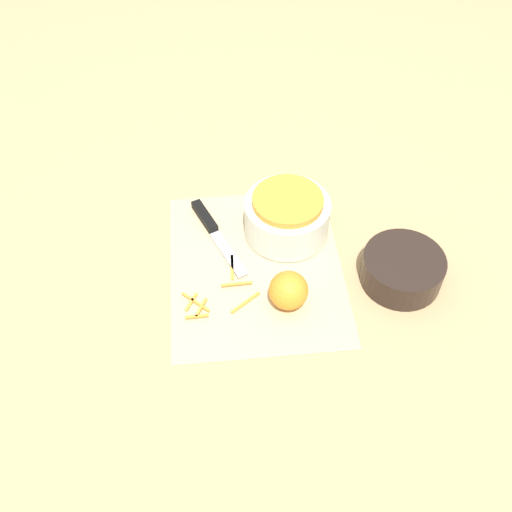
{
  "coord_description": "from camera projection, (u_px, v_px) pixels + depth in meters",
  "views": [
    {
      "loc": [
        0.74,
        -0.07,
        0.91
      ],
      "look_at": [
        0.0,
        0.0,
        0.04
      ],
      "focal_mm": 42.0,
      "sensor_mm": 36.0,
      "label": 1
    }
  ],
  "objects": [
    {
      "name": "orange_left",
      "position": [
        289.0,
        290.0,
        1.08
      ],
      "size": [
        0.07,
        0.07,
        0.07
      ],
      "color": "orange",
      "rests_on": "cutting_board"
    },
    {
      "name": "bowl_dark",
      "position": [
        402.0,
        269.0,
        1.13
      ],
      "size": [
        0.15,
        0.15,
        0.06
      ],
      "color": "black",
      "rests_on": "ground_plane"
    },
    {
      "name": "cutting_board",
      "position": [
        256.0,
        267.0,
        1.17
      ],
      "size": [
        0.41,
        0.33,
        0.01
      ],
      "color": "#CCB284",
      "rests_on": "ground_plane"
    },
    {
      "name": "ground_plane",
      "position": [
        256.0,
        268.0,
        1.17
      ],
      "size": [
        4.0,
        4.0,
        0.0
      ],
      "primitive_type": "plane",
      "color": "tan"
    },
    {
      "name": "peel_pile",
      "position": [
        217.0,
        295.0,
        1.12
      ],
      "size": [
        0.15,
        0.15,
        0.01
      ],
      "color": "gold",
      "rests_on": "cutting_board"
    },
    {
      "name": "knife",
      "position": [
        210.0,
        225.0,
        1.23
      ],
      "size": [
        0.21,
        0.1,
        0.02
      ],
      "rotation": [
        0.0,
        0.0,
        0.4
      ],
      "color": "black",
      "rests_on": "cutting_board"
    },
    {
      "name": "bowl_speckled",
      "position": [
        287.0,
        215.0,
        1.19
      ],
      "size": [
        0.17,
        0.17,
        0.09
      ],
      "color": "silver",
      "rests_on": "cutting_board"
    }
  ]
}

